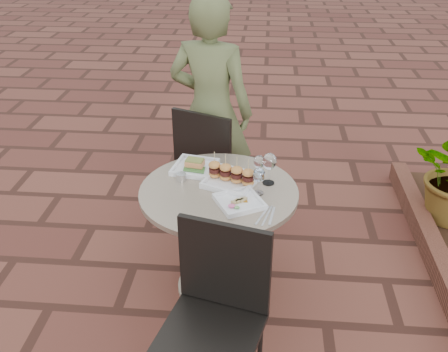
# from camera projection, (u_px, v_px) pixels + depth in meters

# --- Properties ---
(ground) EXTENTS (60.00, 60.00, 0.00)m
(ground) POSITION_uv_depth(u_px,v_px,m) (185.00, 316.00, 2.96)
(ground) COLOR brown
(ground) RESTS_ON ground
(cafe_table) EXTENTS (0.90, 0.90, 0.73)m
(cafe_table) POSITION_uv_depth(u_px,v_px,m) (219.00, 225.00, 2.94)
(cafe_table) COLOR gray
(cafe_table) RESTS_ON ground
(chair_far) EXTENTS (0.58, 0.58, 0.93)m
(chair_far) POSITION_uv_depth(u_px,v_px,m) (210.00, 158.00, 3.53)
(chair_far) COLOR black
(chair_far) RESTS_ON ground
(chair_near) EXTENTS (0.54, 0.54, 0.93)m
(chair_near) POSITION_uv_depth(u_px,v_px,m) (217.00, 305.00, 2.28)
(chair_near) COLOR black
(chair_near) RESTS_ON ground
(diner) EXTENTS (0.68, 0.53, 1.67)m
(diner) POSITION_uv_depth(u_px,v_px,m) (211.00, 112.00, 3.54)
(diner) COLOR #505730
(diner) RESTS_ON ground
(plate_salmon) EXTENTS (0.29, 0.29, 0.07)m
(plate_salmon) POSITION_uv_depth(u_px,v_px,m) (195.00, 166.00, 3.01)
(plate_salmon) COLOR white
(plate_salmon) RESTS_ON cafe_table
(plate_sliders) EXTENTS (0.35, 0.35, 0.18)m
(plate_sliders) POSITION_uv_depth(u_px,v_px,m) (231.00, 176.00, 2.86)
(plate_sliders) COLOR white
(plate_sliders) RESTS_ON cafe_table
(plate_tuna) EXTENTS (0.31, 0.31, 0.03)m
(plate_tuna) POSITION_uv_depth(u_px,v_px,m) (239.00, 201.00, 2.68)
(plate_tuna) COLOR white
(plate_tuna) RESTS_ON cafe_table
(wine_glass_right) EXTENTS (0.07, 0.07, 0.16)m
(wine_glass_right) POSITION_uv_depth(u_px,v_px,m) (259.00, 176.00, 2.72)
(wine_glass_right) COLOR white
(wine_glass_right) RESTS_ON cafe_table
(wine_glass_mid) EXTENTS (0.07, 0.07, 0.15)m
(wine_glass_mid) POSITION_uv_depth(u_px,v_px,m) (259.00, 163.00, 2.87)
(wine_glass_mid) COLOR white
(wine_glass_mid) RESTS_ON cafe_table
(wine_glass_far) EXTENTS (0.08, 0.08, 0.19)m
(wine_glass_far) POSITION_uv_depth(u_px,v_px,m) (269.00, 162.00, 2.81)
(wine_glass_far) COLOR white
(wine_glass_far) RESTS_ON cafe_table
(steel_ramekin) EXTENTS (0.08, 0.08, 0.04)m
(steel_ramekin) POSITION_uv_depth(u_px,v_px,m) (181.00, 177.00, 2.89)
(steel_ramekin) COLOR silver
(steel_ramekin) RESTS_ON cafe_table
(cutlery_set) EXTENTS (0.13, 0.21, 0.00)m
(cutlery_set) POSITION_uv_depth(u_px,v_px,m) (267.00, 216.00, 2.58)
(cutlery_set) COLOR silver
(cutlery_set) RESTS_ON cafe_table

